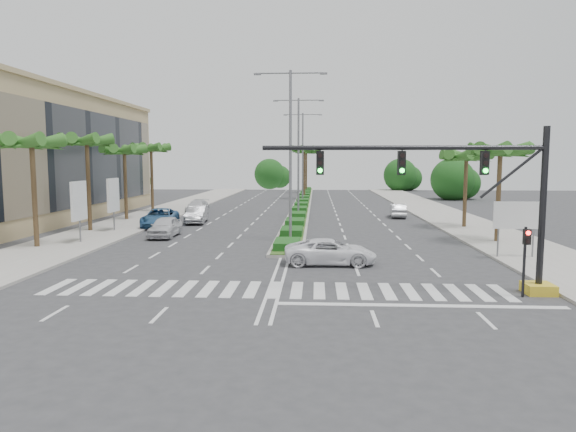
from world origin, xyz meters
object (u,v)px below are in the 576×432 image
object	(u,v)px
car_parked_b	(197,214)
car_parked_c	(160,218)
car_parked_d	(197,206)
car_crossing	(330,252)
car_right	(398,211)
car_parked_a	(165,227)

from	to	relation	value
car_parked_b	car_parked_c	bearing A→B (deg)	-134.44
car_parked_c	car_parked_d	xyz separation A→B (m)	(0.32, 12.63, -0.11)
car_parked_c	car_crossing	xyz separation A→B (m)	(14.38, -15.43, -0.10)
car_parked_c	car_right	world-z (taller)	car_parked_c
car_parked_a	car_parked_b	distance (m)	8.84
car_parked_b	car_crossing	xyz separation A→B (m)	(11.88, -18.50, -0.09)
car_crossing	car_parked_c	bearing A→B (deg)	41.91
car_crossing	car_parked_d	bearing A→B (deg)	25.54
car_parked_b	car_crossing	world-z (taller)	car_parked_b
car_parked_d	car_right	distance (m)	21.91
car_parked_c	car_parked_a	bearing A→B (deg)	-76.72
car_parked_b	car_parked_c	xyz separation A→B (m)	(-2.50, -3.07, 0.01)
car_parked_b	car_crossing	bearing A→B (deg)	-62.55
car_parked_a	car_parked_d	distance (m)	18.47
car_right	car_parked_d	bearing A→B (deg)	-4.73
car_parked_a	car_right	bearing A→B (deg)	36.23
car_parked_d	car_parked_b	bearing A→B (deg)	-77.06
car_parked_d	car_crossing	world-z (taller)	car_crossing
car_parked_a	car_parked_b	xyz separation A→B (m)	(0.36, 8.83, 0.03)
car_parked_b	car_parked_a	bearing A→B (deg)	-97.56
car_crossing	car_right	size ratio (longest dim) A/B	1.22
car_crossing	car_parked_b	bearing A→B (deg)	31.63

